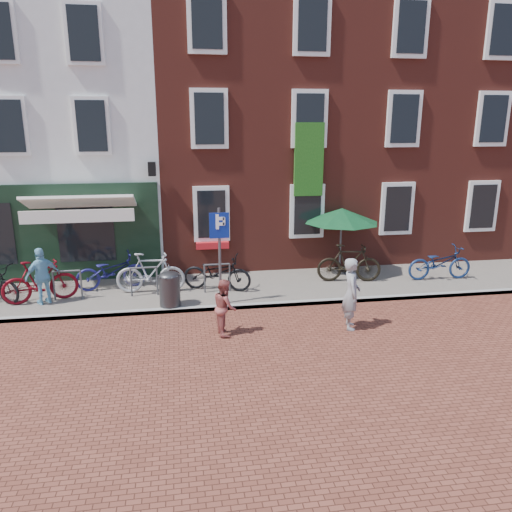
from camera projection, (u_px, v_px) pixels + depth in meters
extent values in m
plane|color=brown|center=(202.00, 312.00, 12.73)|extent=(80.00, 80.00, 0.00)
cube|color=slate|center=(234.00, 289.00, 14.29)|extent=(24.00, 3.00, 0.10)
cube|color=silver|center=(46.00, 128.00, 17.45)|extent=(8.00, 8.00, 9.00)
cube|color=maroon|center=(242.00, 114.00, 18.38)|extent=(6.00, 8.00, 10.00)
cube|color=maroon|center=(395.00, 114.00, 19.29)|extent=(6.00, 8.00, 10.00)
cylinder|color=#343437|center=(170.00, 291.00, 12.76)|extent=(0.54, 0.54, 0.80)
ellipsoid|color=#343437|center=(169.00, 274.00, 12.64)|extent=(0.54, 0.54, 0.24)
cylinder|color=#4C4C4F|center=(220.00, 257.00, 12.68)|extent=(0.07, 0.07, 2.54)
cube|color=navy|center=(219.00, 225.00, 12.44)|extent=(0.50, 0.04, 0.65)
cylinder|color=#4C4C4F|center=(339.00, 271.00, 15.65)|extent=(0.50, 0.50, 0.08)
cylinder|color=#4C4C4F|center=(341.00, 243.00, 15.41)|extent=(0.06, 0.06, 1.94)
cone|color=#0F4522|center=(342.00, 212.00, 15.15)|extent=(2.31, 2.31, 0.45)
imported|color=gray|center=(351.00, 294.00, 11.53)|extent=(0.52, 0.69, 1.71)
imported|color=#9B4843|center=(225.00, 307.00, 11.26)|extent=(0.57, 0.69, 1.31)
imported|color=#77B6D2|center=(43.00, 276.00, 12.84)|extent=(0.93, 0.81, 1.51)
imported|color=#5E060F|center=(40.00, 281.00, 13.00)|extent=(1.97, 1.00, 1.14)
imported|color=navy|center=(111.00, 271.00, 14.06)|extent=(2.05, 1.07, 1.03)
imported|color=#A3A3A6|center=(151.00, 273.00, 13.74)|extent=(1.92, 0.63, 1.14)
imported|color=black|center=(217.00, 273.00, 13.94)|extent=(2.07, 1.29, 1.03)
imported|color=black|center=(349.00, 263.00, 14.67)|extent=(1.96, 0.85, 1.14)
imported|color=navy|center=(440.00, 263.00, 14.90)|extent=(1.97, 0.74, 1.03)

